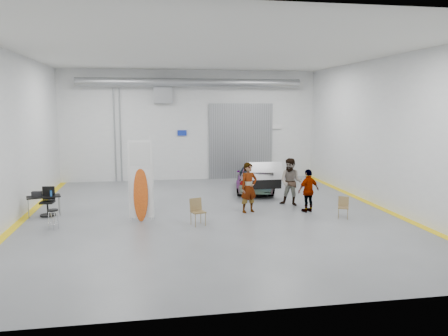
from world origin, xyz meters
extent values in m
plane|color=slate|center=(0.00, 0.00, 0.00)|extent=(16.00, 16.00, 0.00)
cube|color=silver|center=(-7.00, 0.00, 3.00)|extent=(0.02, 16.00, 6.00)
cube|color=silver|center=(7.00, 0.00, 3.00)|extent=(0.02, 16.00, 6.00)
cube|color=silver|center=(0.00, 8.00, 3.00)|extent=(14.00, 0.02, 6.00)
cube|color=silver|center=(0.00, -8.00, 3.00)|extent=(14.00, 0.02, 6.00)
cube|color=silver|center=(0.00, 0.00, 6.00)|extent=(14.00, 16.00, 0.02)
cube|color=#909398|center=(2.80, 7.92, 2.10)|extent=(3.60, 0.12, 4.20)
cube|color=gray|center=(-1.50, 7.92, 4.80)|extent=(1.00, 0.50, 1.20)
cylinder|color=gray|center=(0.00, 7.40, 5.30)|extent=(11.90, 0.44, 0.44)
cube|color=#142BA2|center=(-0.50, 7.92, 2.60)|extent=(0.50, 0.04, 0.30)
cube|color=white|center=(4.80, 7.92, 2.90)|extent=(0.70, 0.04, 0.25)
cylinder|color=gray|center=(-3.80, 7.92, 2.50)|extent=(0.08, 0.08, 5.00)
cylinder|color=gray|center=(-4.10, 7.92, 2.50)|extent=(0.08, 0.08, 5.00)
cube|color=yellow|center=(-6.85, 0.00, 0.01)|extent=(0.30, 16.00, 0.01)
cube|color=yellow|center=(6.85, 0.00, 0.01)|extent=(0.30, 16.00, 0.01)
imported|color=white|center=(2.72, 4.20, 0.63)|extent=(2.66, 4.64, 1.26)
imported|color=#88674A|center=(1.47, 0.04, 0.97)|extent=(0.82, 0.68, 1.94)
imported|color=#455E7F|center=(3.45, 0.90, 0.98)|extent=(1.20, 1.14, 1.96)
imported|color=brown|center=(3.76, -0.28, 0.84)|extent=(1.05, 0.71, 1.68)
cube|color=white|center=(-2.58, -0.53, 1.02)|extent=(0.87, 0.11, 1.84)
ellipsoid|color=orange|center=(-2.58, -0.61, 0.97)|extent=(0.53, 0.29, 1.95)
cube|color=white|center=(-2.58, -0.55, 2.41)|extent=(0.84, 0.11, 0.97)
cylinder|color=white|center=(-2.94, -0.53, 1.54)|extent=(0.02, 0.02, 3.07)
cylinder|color=white|center=(-2.22, -0.53, 1.54)|extent=(0.02, 0.02, 3.07)
cube|color=brown|center=(-0.66, -1.50, 0.47)|extent=(0.55, 0.54, 0.04)
cube|color=brown|center=(-0.66, -1.30, 0.71)|extent=(0.45, 0.23, 0.42)
cube|color=brown|center=(4.67, -1.45, 0.40)|extent=(0.49, 0.48, 0.04)
cube|color=brown|center=(4.67, -1.28, 0.61)|extent=(0.37, 0.23, 0.36)
cylinder|color=black|center=(-5.47, -1.21, 0.66)|extent=(0.33, 0.33, 0.05)
torus|color=silver|center=(-5.47, -1.21, 0.21)|extent=(0.35, 0.35, 0.02)
cylinder|color=gray|center=(-6.75, 0.57, 0.35)|extent=(0.03, 0.03, 0.70)
cylinder|color=gray|center=(-5.67, 0.57, 0.35)|extent=(0.03, 0.03, 0.70)
cylinder|color=gray|center=(-6.75, 1.06, 0.35)|extent=(0.03, 0.03, 0.70)
cylinder|color=gray|center=(-5.67, 1.06, 0.35)|extent=(0.03, 0.03, 0.70)
cube|color=black|center=(-6.21, 0.81, 0.72)|extent=(1.29, 0.89, 0.04)
cylinder|color=#1A519E|center=(-5.92, 0.72, 0.85)|extent=(0.08, 0.08, 0.22)
cube|color=black|center=(-6.46, 0.86, 0.83)|extent=(0.34, 0.22, 0.18)
cylinder|color=black|center=(-6.06, 0.70, 0.04)|extent=(0.57, 0.57, 0.04)
cylinder|color=black|center=(-6.06, 0.70, 0.28)|extent=(0.06, 0.06, 0.49)
cube|color=black|center=(-6.06, 0.70, 0.53)|extent=(0.51, 0.51, 0.07)
cube|color=black|center=(-6.06, 0.92, 0.83)|extent=(0.45, 0.10, 0.51)
cube|color=silver|center=(2.72, 2.27, 1.28)|extent=(1.48, 0.90, 0.04)
camera|label=1|loc=(-2.21, -16.06, 4.11)|focal=35.00mm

